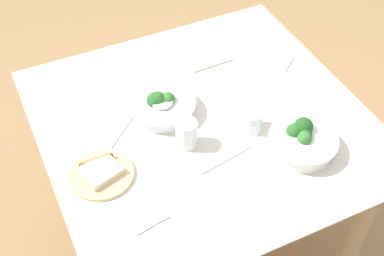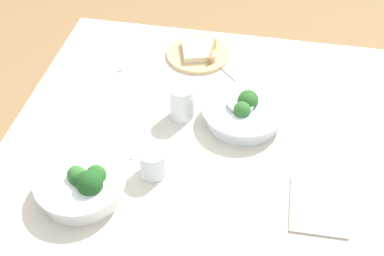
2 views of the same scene
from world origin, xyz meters
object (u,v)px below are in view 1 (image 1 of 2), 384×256
at_px(bread_side_plate, 101,173).
at_px(table_knife_left, 119,135).
at_px(fork_by_near_bowl, 155,224).
at_px(water_glass_side, 186,134).
at_px(broccoli_bowl_far, 302,141).
at_px(fork_by_far_bowl, 288,65).
at_px(broccoli_bowl_near, 162,106).
at_px(table_knife_right, 227,159).
at_px(napkin_folded_upper, 206,56).
at_px(water_glass_center, 251,121).

bearing_deg(bread_side_plate, table_knife_left, -128.19).
height_order(bread_side_plate, fork_by_near_bowl, bread_side_plate).
xyz_separation_m(water_glass_side, table_knife_left, (0.19, -0.13, -0.05)).
height_order(broccoli_bowl_far, fork_by_far_bowl, broccoli_bowl_far).
relative_size(broccoli_bowl_near, fork_by_near_bowl, 2.11).
height_order(broccoli_bowl_far, table_knife_right, broccoli_bowl_far).
xyz_separation_m(bread_side_plate, table_knife_left, (-0.11, -0.14, -0.01)).
bearing_deg(napkin_folded_upper, table_knife_left, 29.78).
bearing_deg(napkin_folded_upper, fork_by_near_bowl, 53.17).
xyz_separation_m(broccoli_bowl_near, table_knife_right, (-0.11, 0.29, -0.03)).
xyz_separation_m(bread_side_plate, fork_by_near_bowl, (-0.08, 0.24, -0.01)).
xyz_separation_m(broccoli_bowl_far, table_knife_right, (0.24, -0.06, -0.04)).
relative_size(broccoli_bowl_near, table_knife_right, 1.11).
bearing_deg(water_glass_center, table_knife_right, 32.93).
height_order(broccoli_bowl_near, bread_side_plate, broccoli_bowl_near).
bearing_deg(broccoli_bowl_near, bread_side_plate, 32.44).
bearing_deg(fork_by_near_bowl, bread_side_plate, 97.77).
bearing_deg(table_knife_right, broccoli_bowl_near, -80.29).
height_order(water_glass_side, fork_by_far_bowl, water_glass_side).
bearing_deg(napkin_folded_upper, table_knife_right, 71.33).
bearing_deg(fork_by_near_bowl, table_knife_right, 11.80).
bearing_deg(fork_by_near_bowl, water_glass_side, 37.65).
relative_size(bread_side_plate, water_glass_side, 2.03).
xyz_separation_m(broccoli_bowl_far, napkin_folded_upper, (0.07, -0.57, -0.03)).
bearing_deg(water_glass_center, broccoli_bowl_far, 124.23).
bearing_deg(fork_by_far_bowl, water_glass_side, -15.95).
height_order(fork_by_far_bowl, fork_by_near_bowl, same).
bearing_deg(water_glass_side, fork_by_far_bowl, -158.44).
bearing_deg(water_glass_side, table_knife_right, 128.50).
bearing_deg(broccoli_bowl_near, napkin_folded_upper, -141.92).
distance_m(broccoli_bowl_near, table_knife_left, 0.18).
bearing_deg(broccoli_bowl_far, table_knife_right, -14.88).
distance_m(fork_by_far_bowl, napkin_folded_upper, 0.32).
xyz_separation_m(water_glass_side, table_knife_right, (-0.09, 0.12, -0.05)).
relative_size(broccoli_bowl_near, napkin_folded_upper, 1.37).
relative_size(broccoli_bowl_near, table_knife_left, 1.29).
height_order(water_glass_center, fork_by_near_bowl, water_glass_center).
height_order(broccoli_bowl_far, water_glass_side, same).
bearing_deg(napkin_folded_upper, broccoli_bowl_far, 96.76).
distance_m(water_glass_center, table_knife_left, 0.45).
relative_size(broccoli_bowl_far, bread_side_plate, 1.09).
relative_size(bread_side_plate, fork_by_near_bowl, 1.87).
height_order(broccoli_bowl_far, table_knife_left, broccoli_bowl_far).
xyz_separation_m(broccoli_bowl_far, fork_by_near_bowl, (0.55, 0.07, -0.04)).
height_order(table_knife_right, napkin_folded_upper, napkin_folded_upper).
bearing_deg(fork_by_far_bowl, broccoli_bowl_near, -34.02).
height_order(bread_side_plate, napkin_folded_upper, bread_side_plate).
bearing_deg(fork_by_far_bowl, fork_by_near_bowl, -6.00).
relative_size(water_glass_side, table_knife_right, 0.48).
distance_m(broccoli_bowl_near, water_glass_side, 0.18).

